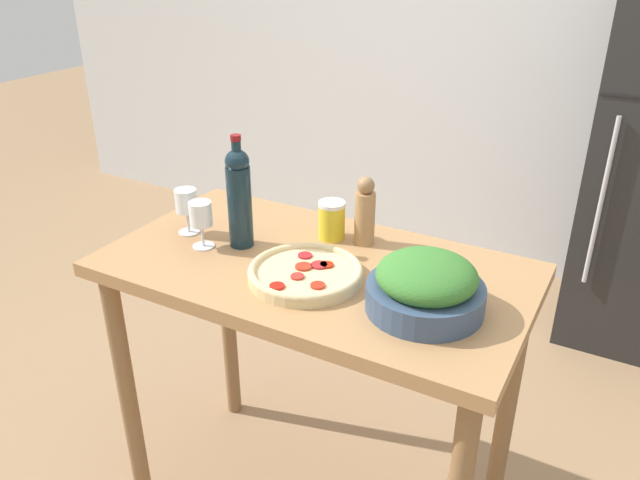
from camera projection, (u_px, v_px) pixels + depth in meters
name	position (u px, v px, depth m)	size (l,w,h in m)	color
wall_back	(512.00, 36.00, 3.23)	(6.40, 0.08, 2.60)	silver
prep_counter	(315.00, 308.00, 1.81)	(1.19, 0.65, 0.95)	#A87A4C
wine_bottle	(240.00, 195.00, 1.78)	(0.07, 0.07, 0.34)	#142833
wine_glass_near	(201.00, 217.00, 1.79)	(0.07, 0.07, 0.14)	silver
wine_glass_far	(186.00, 203.00, 1.88)	(0.07, 0.07, 0.14)	silver
pepper_mill	(365.00, 212.00, 1.81)	(0.06, 0.06, 0.21)	#AD7F51
salad_bowl	(426.00, 286.00, 1.50)	(0.29, 0.29, 0.15)	#384C6B
homemade_pizza	(305.00, 273.00, 1.66)	(0.31, 0.31, 0.04)	#DBC189
salt_canister	(332.00, 220.00, 1.87)	(0.08, 0.08, 0.12)	yellow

